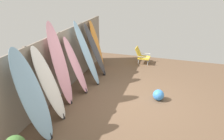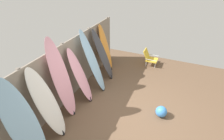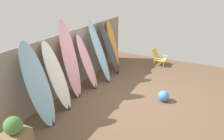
{
  "view_description": "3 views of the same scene",
  "coord_description": "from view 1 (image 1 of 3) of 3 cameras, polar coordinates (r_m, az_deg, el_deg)",
  "views": [
    {
      "loc": [
        -5.22,
        -1.13,
        3.16
      ],
      "look_at": [
        0.33,
        0.59,
        0.72
      ],
      "focal_mm": 35.0,
      "sensor_mm": 36.0,
      "label": 1
    },
    {
      "loc": [
        -3.48,
        -0.93,
        3.62
      ],
      "look_at": [
        0.47,
        0.77,
        1.01
      ],
      "focal_mm": 28.0,
      "sensor_mm": 36.0,
      "label": 2
    },
    {
      "loc": [
        -5.19,
        -1.97,
        3.17
      ],
      "look_at": [
        -0.05,
        0.68,
        0.78
      ],
      "focal_mm": 35.0,
      "sensor_mm": 36.0,
      "label": 3
    }
  ],
  "objects": [
    {
      "name": "surfboard_skyblue_0",
      "position": [
        4.69,
        -20.11,
        -6.42
      ],
      "size": [
        0.65,
        0.8,
        1.98
      ],
      "color": "#8CB7D6",
      "rests_on": "ground"
    },
    {
      "name": "fence_back",
      "position": [
        6.5,
        -12.9,
        1.84
      ],
      "size": [
        6.08,
        0.11,
        1.8
      ],
      "color": "gray",
      "rests_on": "ground"
    },
    {
      "name": "beach_chair",
      "position": [
        8.83,
        7.72,
        3.83
      ],
      "size": [
        0.5,
        0.57,
        0.64
      ],
      "rotation": [
        0.0,
        0.0,
        -0.19
      ],
      "color": "silver",
      "rests_on": "ground"
    },
    {
      "name": "surfboard_pink_2",
      "position": [
        5.77,
        -13.36,
        1.23
      ],
      "size": [
        0.55,
        0.56,
        2.23
      ],
      "color": "pink",
      "rests_on": "ground"
    },
    {
      "name": "surfboard_white_1",
      "position": [
        5.27,
        -16.08,
        -3.6
      ],
      "size": [
        0.55,
        0.72,
        1.81
      ],
      "color": "white",
      "rests_on": "ground"
    },
    {
      "name": "surfboard_skyblue_4",
      "position": [
        6.81,
        -6.57,
        4.19
      ],
      "size": [
        0.44,
        0.82,
        2.03
      ],
      "color": "#8CB7D6",
      "rests_on": "ground"
    },
    {
      "name": "surfboard_charcoal_5",
      "position": [
        7.51,
        -4.37,
        5.21
      ],
      "size": [
        0.65,
        0.82,
        1.82
      ],
      "color": "#38383D",
      "rests_on": "ground"
    },
    {
      "name": "surfboard_pink_3",
      "position": [
        6.36,
        -9.35,
        0.97
      ],
      "size": [
        0.5,
        0.69,
        1.69
      ],
      "color": "pink",
      "rests_on": "ground"
    },
    {
      "name": "ground",
      "position": [
        6.21,
        4.35,
        -7.88
      ],
      "size": [
        7.68,
        7.68,
        0.0
      ],
      "primitive_type": "plane",
      "color": "brown"
    },
    {
      "name": "beach_ball",
      "position": [
        6.27,
        12.03,
        -6.39
      ],
      "size": [
        0.31,
        0.31,
        0.31
      ],
      "primitive_type": "sphere",
      "color": "#3F8CE5",
      "rests_on": "ground"
    },
    {
      "name": "surfboard_orange_6",
      "position": [
        8.07,
        -3.95,
        6.37
      ],
      "size": [
        0.47,
        0.54,
        1.8
      ],
      "color": "orange",
      "rests_on": "ground"
    }
  ]
}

